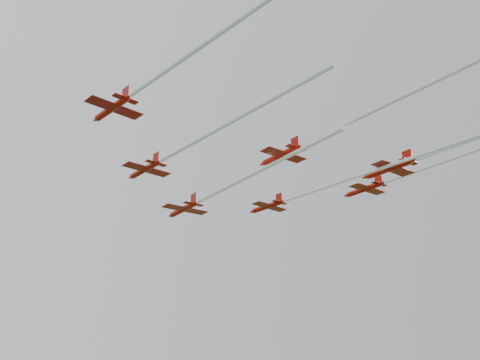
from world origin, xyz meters
TOP-DOWN VIEW (x-y plane):
  - jet_lead at (2.93, 8.49)m, footprint 9.87×53.90m
  - jet_row2_left at (-13.18, -6.51)m, footprint 8.49×48.13m
  - jet_row2_right at (15.08, -14.83)m, footprint 9.42×67.69m
  - jet_row3_left at (-25.27, -21.05)m, footprint 8.86×47.27m
  - jet_row3_mid at (3.53, -30.03)m, footprint 8.44×66.74m
  - jet_row3_right at (26.79, -23.65)m, footprint 8.28×56.35m

SIDE VIEW (x-z plane):
  - jet_row2_right at x=15.08m, z-range 52.63..55.00m
  - jet_row2_left at x=-13.18m, z-range 53.89..56.41m
  - jet_lead at x=2.93m, z-range 53.84..56.79m
  - jet_row3_right at x=26.79m, z-range 55.01..57.50m
  - jet_row3_left at x=-25.27m, z-range 55.41..57.83m
  - jet_row3_mid at x=3.53m, z-range 55.39..57.91m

